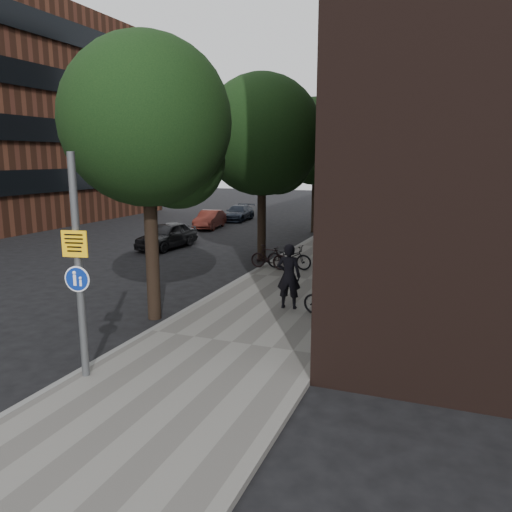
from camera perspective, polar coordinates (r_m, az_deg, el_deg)
The scene contains 15 objects.
ground at distance 9.41m, azimuth -12.81°, elevation -16.81°, with size 120.00×120.00×0.00m, color black.
sidewalk at distance 17.96m, azimuth 5.84°, elevation -2.79°, with size 4.50×60.00×0.12m, color slate.
curb_edge at distance 18.65m, azimuth -0.85°, elevation -2.19°, with size 0.15×60.00×0.13m, color slate.
street_tree_near at distance 13.62m, azimuth -11.76°, elevation 14.03°, with size 4.40×4.40×7.50m.
street_tree_mid at distance 21.28m, azimuth 0.99°, elevation 13.16°, with size 5.00×5.00×7.80m.
street_tree_far at distance 29.89m, azimuth 7.06°, elevation 12.50°, with size 5.00×5.00×7.80m.
signpost at distance 10.09m, azimuth -19.62°, elevation -1.20°, with size 0.50×0.15×4.37m.
pedestrian at distance 14.25m, azimuth 3.77°, elevation -2.31°, with size 0.69×0.45×1.88m, color black.
parked_bike_facade_near at distance 13.68m, azimuth 8.54°, elevation -5.18°, with size 0.57×1.65×0.86m, color black.
parked_bike_facade_far at distance 18.58m, azimuth 12.03°, elevation -0.65°, with size 0.50×1.76×1.06m, color black.
parked_bike_curb_near at distance 19.38m, azimuth 3.80°, elevation -0.12°, with size 0.62×1.79×0.94m, color black.
parked_bike_curb_far at distance 19.37m, azimuth 1.48°, elevation -0.11°, with size 0.44×1.55×0.93m, color black.
parked_car_near at distance 24.87m, azimuth -10.13°, elevation 2.36°, with size 1.51×3.76×1.28m, color black.
parked_car_mid at distance 31.55m, azimuth -5.30°, elevation 4.18°, with size 1.19×3.41×1.13m, color maroon.
parked_car_far at distance 35.41m, azimuth -2.05°, elevation 4.94°, with size 1.51×3.71×1.08m, color #19202D.
Camera 1 is at (4.77, -6.84, 4.37)m, focal length 35.00 mm.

